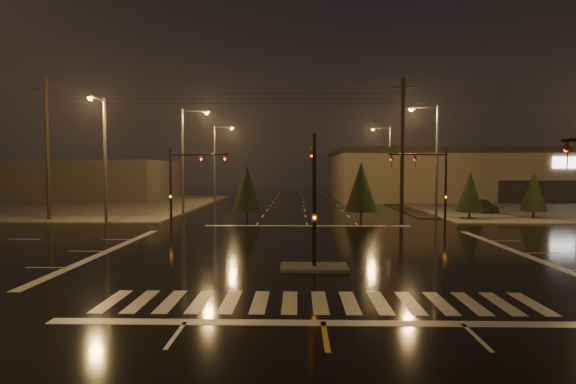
% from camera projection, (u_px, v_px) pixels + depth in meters
% --- Properties ---
extents(ground, '(140.00, 140.00, 0.00)m').
position_uv_depth(ground, '(311.00, 252.00, 23.93)').
color(ground, black).
rests_on(ground, ground).
extents(sidewalk_ne, '(36.00, 36.00, 0.12)m').
position_uv_depth(sidewalk_ne, '(556.00, 206.00, 53.23)').
color(sidewalk_ne, '#4B4943').
rests_on(sidewalk_ne, ground).
extents(sidewalk_nw, '(36.00, 36.00, 0.12)m').
position_uv_depth(sidewalk_nw, '(57.00, 205.00, 54.52)').
color(sidewalk_nw, '#4B4943').
rests_on(sidewalk_nw, ground).
extents(median_island, '(3.00, 1.60, 0.15)m').
position_uv_depth(median_island, '(314.00, 267.00, 19.93)').
color(median_island, '#4B4943').
rests_on(median_island, ground).
extents(crosswalk, '(15.00, 2.60, 0.01)m').
position_uv_depth(crosswalk, '(320.00, 302.00, 14.94)').
color(crosswalk, beige).
rests_on(crosswalk, ground).
extents(stop_bar_near, '(16.00, 0.50, 0.01)m').
position_uv_depth(stop_bar_near, '(323.00, 323.00, 12.95)').
color(stop_bar_near, beige).
rests_on(stop_bar_near, ground).
extents(stop_bar_far, '(16.00, 0.50, 0.01)m').
position_uv_depth(stop_bar_far, '(307.00, 226.00, 34.91)').
color(stop_bar_far, beige).
rests_on(stop_bar_far, ground).
extents(retail_building, '(60.20, 28.30, 7.20)m').
position_uv_depth(retail_building, '(530.00, 173.00, 68.89)').
color(retail_building, '#726851').
rests_on(retail_building, ground).
extents(commercial_block, '(30.00, 18.00, 5.60)m').
position_uv_depth(commercial_block, '(67.00, 180.00, 66.47)').
color(commercial_block, '#3F3937').
rests_on(commercial_block, ground).
extents(signal_mast_median, '(0.25, 4.59, 6.00)m').
position_uv_depth(signal_mast_median, '(314.00, 184.00, 20.67)').
color(signal_mast_median, black).
rests_on(signal_mast_median, ground).
extents(signal_mast_ne, '(4.84, 1.86, 6.00)m').
position_uv_depth(signal_mast_ne, '(434.00, 177.00, 33.65)').
color(signal_mast_ne, black).
rests_on(signal_mast_ne, ground).
extents(signal_mast_nw, '(4.84, 1.86, 6.00)m').
position_uv_depth(signal_mast_nw, '(182.00, 177.00, 34.06)').
color(signal_mast_nw, black).
rests_on(signal_mast_nw, ground).
extents(streetlight_1, '(2.77, 0.32, 10.00)m').
position_uv_depth(streetlight_1, '(186.00, 154.00, 41.84)').
color(streetlight_1, '#38383A').
rests_on(streetlight_1, ground).
extents(streetlight_2, '(2.77, 0.32, 10.00)m').
position_uv_depth(streetlight_2, '(217.00, 158.00, 57.81)').
color(streetlight_2, '#38383A').
rests_on(streetlight_2, ground).
extents(streetlight_3, '(2.77, 0.32, 10.00)m').
position_uv_depth(streetlight_3, '(433.00, 153.00, 39.36)').
color(streetlight_3, '#38383A').
rests_on(streetlight_3, ground).
extents(streetlight_4, '(2.77, 0.32, 10.00)m').
position_uv_depth(streetlight_4, '(388.00, 158.00, 59.33)').
color(streetlight_4, '#38383A').
rests_on(streetlight_4, ground).
extents(streetlight_5, '(0.32, 2.77, 10.00)m').
position_uv_depth(streetlight_5, '(103.00, 151.00, 35.14)').
color(streetlight_5, '#38383A').
rests_on(streetlight_5, ground).
extents(utility_pole_0, '(2.20, 0.32, 12.00)m').
position_uv_depth(utility_pole_0, '(47.00, 149.00, 38.06)').
color(utility_pole_0, black).
rests_on(utility_pole_0, ground).
extents(utility_pole_1, '(2.20, 0.32, 12.00)m').
position_uv_depth(utility_pole_1, '(402.00, 148.00, 37.41)').
color(utility_pole_1, black).
rests_on(utility_pole_1, ground).
extents(conifer_0, '(2.26, 2.26, 4.23)m').
position_uv_depth(conifer_0, '(470.00, 192.00, 38.98)').
color(conifer_0, black).
rests_on(conifer_0, ground).
extents(conifer_1, '(2.23, 2.23, 4.19)m').
position_uv_depth(conifer_1, '(534.00, 191.00, 39.55)').
color(conifer_1, black).
rests_on(conifer_1, ground).
extents(conifer_3, '(2.59, 2.59, 4.75)m').
position_uv_depth(conifer_3, '(247.00, 188.00, 39.52)').
color(conifer_3, black).
rests_on(conifer_3, ground).
extents(conifer_4, '(2.83, 2.83, 5.12)m').
position_uv_depth(conifer_4, '(361.00, 186.00, 39.39)').
color(conifer_4, black).
rests_on(conifer_4, ground).
extents(car_parked, '(2.06, 4.37, 1.45)m').
position_uv_depth(car_parked, '(482.00, 206.00, 44.97)').
color(car_parked, black).
rests_on(car_parked, ground).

